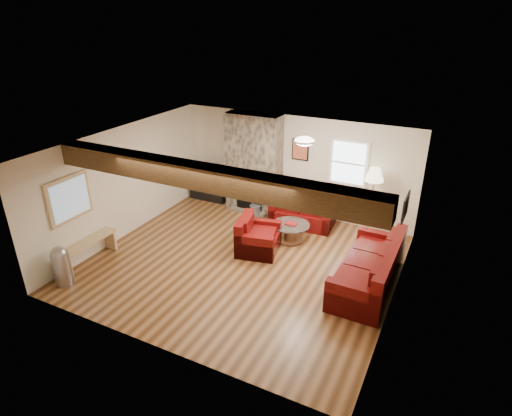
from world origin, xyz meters
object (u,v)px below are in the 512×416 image
at_px(sofa_three, 368,266).
at_px(tv_cabinet, 210,190).
at_px(television, 209,173).
at_px(floor_lamp, 374,178).
at_px(loveseat, 303,209).
at_px(coffee_table, 291,232).
at_px(armchair_red, 259,235).

height_order(sofa_three, tv_cabinet, sofa_three).
relative_size(tv_cabinet, television, 1.20).
relative_size(sofa_three, floor_lamp, 1.38).
bearing_deg(television, loveseat, -6.00).
distance_m(coffee_table, tv_cabinet, 3.16).
xyz_separation_m(television, floor_lamp, (4.41, -0.16, 0.65)).
bearing_deg(floor_lamp, armchair_red, -137.54).
relative_size(sofa_three, loveseat, 1.53).
bearing_deg(armchair_red, tv_cabinet, 39.47).
bearing_deg(coffee_table, loveseat, 93.82).
height_order(loveseat, floor_lamp, floor_lamp).
relative_size(sofa_three, tv_cabinet, 2.22).
height_order(armchair_red, coffee_table, armchair_red).
distance_m(loveseat, tv_cabinet, 2.87).
xyz_separation_m(tv_cabinet, television, (0.00, 0.00, 0.50)).
height_order(loveseat, coffee_table, loveseat).
distance_m(armchair_red, floor_lamp, 2.83).
xyz_separation_m(loveseat, television, (-2.85, 0.30, 0.36)).
height_order(coffee_table, tv_cabinet, tv_cabinet).
bearing_deg(floor_lamp, tv_cabinet, 177.92).
height_order(coffee_table, television, television).
relative_size(sofa_three, armchair_red, 2.41).
relative_size(coffee_table, tv_cabinet, 0.83).
distance_m(sofa_three, television, 5.35).
distance_m(sofa_three, armchair_red, 2.41).
relative_size(loveseat, floor_lamp, 0.91).
height_order(tv_cabinet, floor_lamp, floor_lamp).
distance_m(loveseat, coffee_table, 0.95).
xyz_separation_m(coffee_table, television, (-2.91, 1.23, 0.55)).
distance_m(coffee_table, floor_lamp, 2.19).
bearing_deg(sofa_three, floor_lamp, -166.86).
relative_size(coffee_table, floor_lamp, 0.52).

